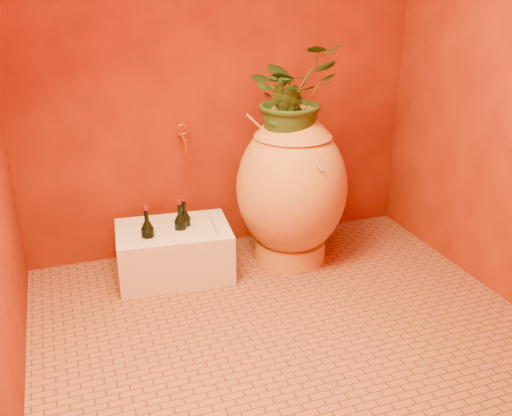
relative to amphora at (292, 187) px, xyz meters
name	(u,v)px	position (x,y,z in m)	size (l,w,h in m)	color
floor	(280,320)	(-0.32, -0.63, -0.48)	(2.50, 2.50, 0.00)	brown
wall_back	(221,50)	(-0.32, 0.37, 0.77)	(2.50, 0.02, 2.50)	#591305
amphora	(292,187)	(0.00, 0.00, 0.00)	(0.78, 0.78, 0.96)	#C08336
stone_basin	(174,252)	(-0.73, 0.03, -0.33)	(0.69, 0.51, 0.30)	beige
wine_bottle_a	(148,239)	(-0.88, -0.01, -0.20)	(0.08, 0.08, 0.31)	black
wine_bottle_b	(185,227)	(-0.65, 0.08, -0.20)	(0.07, 0.07, 0.30)	black
wine_bottle_c	(181,231)	(-0.68, 0.04, -0.20)	(0.07, 0.07, 0.30)	black
wall_tap	(183,137)	(-0.59, 0.28, 0.29)	(0.07, 0.15, 0.17)	#B47029
plant_main	(292,96)	(-0.01, 0.00, 0.55)	(0.53, 0.46, 0.59)	#213F16
plant_side	(284,115)	(-0.09, -0.07, 0.46)	(0.20, 0.16, 0.37)	#213F16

